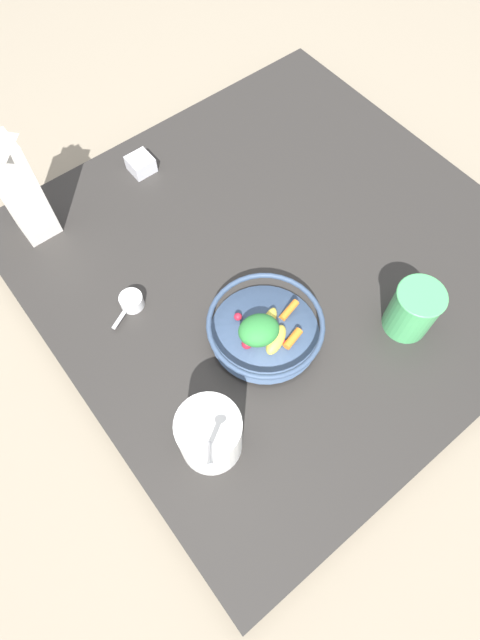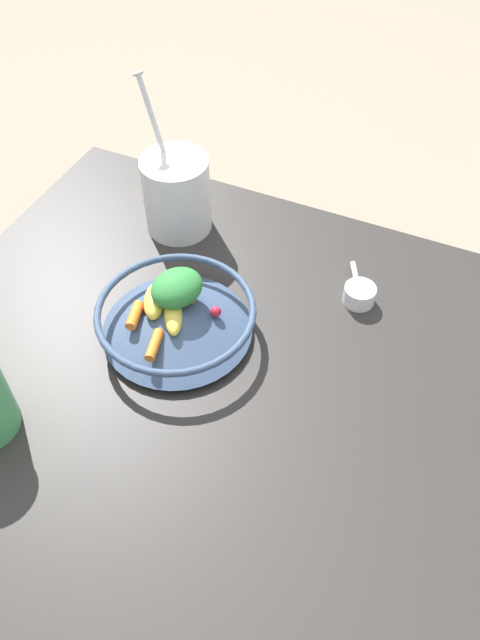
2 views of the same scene
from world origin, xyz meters
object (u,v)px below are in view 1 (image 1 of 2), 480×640
(yogurt_tub, at_px, (210,434))
(fruit_bowl, at_px, (265,328))
(spice_jar, at_px, (141,165))
(milk_carton, at_px, (15,185))
(drinking_cup, at_px, (413,309))

(yogurt_tub, bearing_deg, fruit_bowl, -152.91)
(yogurt_tub, relative_size, spice_jar, 4.42)
(milk_carton, height_order, yogurt_tub, milk_carton)
(milk_carton, bearing_deg, drinking_cup, 124.73)
(yogurt_tub, bearing_deg, drinking_cup, 174.20)
(spice_jar, bearing_deg, fruit_bowl, 84.48)
(yogurt_tub, distance_m, drinking_cup, 0.44)
(fruit_bowl, relative_size, spice_jar, 4.16)
(fruit_bowl, relative_size, milk_carton, 0.81)
(milk_carton, relative_size, spice_jar, 5.13)
(drinking_cup, distance_m, spice_jar, 0.68)
(milk_carton, xyz_separation_m, drinking_cup, (-0.45, 0.64, -0.08))
(drinking_cup, bearing_deg, fruit_bowl, -32.71)
(milk_carton, xyz_separation_m, yogurt_tub, (-0.01, 0.60, -0.07))
(milk_carton, bearing_deg, yogurt_tub, 91.17)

